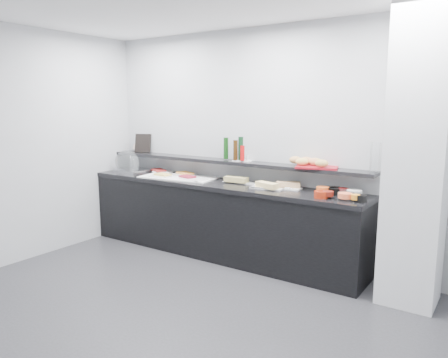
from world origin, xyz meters
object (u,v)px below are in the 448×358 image
Objects in this scene: bread_tray at (317,167)px; condiment_tray at (243,161)px; cloche_base at (133,170)px; carafe at (375,157)px; sandwich_plate_mid at (267,188)px; framed_print at (143,143)px.

condiment_tray is at bearing 162.51° from bread_tray.
condiment_tray reaches higher than cloche_base.
carafe is at bearing -13.95° from bread_tray.
sandwich_plate_mid is (2.13, -0.05, -0.01)m from cloche_base.
condiment_tray reaches higher than sandwich_plate_mid.
carafe reaches higher than condiment_tray.
condiment_tray is at bearing 16.44° from cloche_base.
bread_tray reaches higher than condiment_tray.
cloche_base is at bearing -112.57° from framed_print.
bread_tray is (0.95, -0.03, 0.00)m from condiment_tray.
bread_tray is (0.49, 0.20, 0.25)m from sandwich_plate_mid.
cloche_base is 1.18× the size of bread_tray.
framed_print reaches higher than condiment_tray.
carafe is (3.22, 0.16, 0.38)m from cloche_base.
cloche_base is 1.70m from condiment_tray.
sandwich_plate_mid is 1.41× the size of framed_print.
framed_print is 2.62m from bread_tray.
carafe is (0.60, 0.02, 0.14)m from bread_tray.
condiment_tray is 1.55m from carafe.
framed_print is 0.87× the size of carafe.
sandwich_plate_mid is at bearing -26.90° from framed_print.
carafe reaches higher than framed_print.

